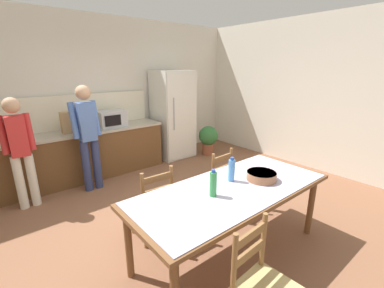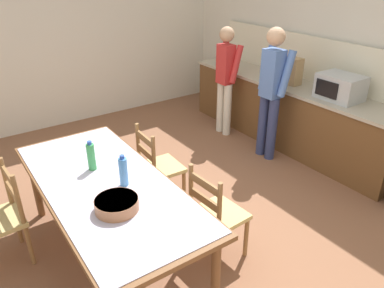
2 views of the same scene
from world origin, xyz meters
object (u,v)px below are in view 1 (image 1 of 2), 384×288
Objects in this scene: dining_table at (232,194)px; bottle_off_centre at (232,170)px; person_at_counter at (88,133)px; paper_bag at (69,122)px; person_at_sink at (20,148)px; potted_plant at (208,138)px; serving_bowl at (261,175)px; chair_side_far_right at (214,180)px; chair_side_far_left at (153,203)px; microwave at (111,119)px; chair_side_near_left at (263,287)px; refrigerator at (173,115)px; bottle_near_centre at (213,184)px.

bottle_off_centre reaches higher than dining_table.
paper_bag is at bearing 14.27° from person_at_counter.
person_at_sink is at bearing -148.15° from paper_bag.
dining_table is at bearing -128.98° from potted_plant.
serving_bowl is 0.93m from chair_side_far_right.
chair_side_far_left is at bearing -149.59° from person_at_sink.
bottle_off_centre is (0.11, 0.12, 0.20)m from dining_table.
dining_table is at bearing 169.10° from serving_bowl.
dining_table is at bearing -148.95° from person_at_sink.
microwave is at bearing 89.77° from dining_table.
chair_side_far_left is at bearing 136.02° from serving_bowl.
bottle_off_centre is 2.50m from person_at_counter.
person_at_counter reaches higher than bottle_off_centre.
bottle_off_centre is 1.00m from chair_side_far_left.
chair_side_near_left and chair_side_far_right have the same top height.
person_at_sink is (-1.91, 2.61, 0.06)m from serving_bowl.
chair_side_far_right is at bearing -112.13° from refrigerator.
paper_bag is 3.85m from chair_side_near_left.
chair_side_far_right is at bearing 44.39° from bottle_near_centre.
dining_table is 0.34m from bottle_near_centre.
bottle_off_centre is at bearing -88.06° from microwave.
refrigerator is at bearing 65.71° from bottle_off_centre.
bottle_near_centre is (0.46, -3.02, -0.16)m from paper_bag.
bottle_near_centre is 3.54m from potted_plant.
potted_plant is (2.69, 0.07, -0.57)m from person_at_counter.
paper_bag is at bearing 171.14° from potted_plant.
chair_side_far_right is at bearing -131.10° from potted_plant.
potted_plant is (1.98, 2.47, -0.52)m from bottle_off_centre.
person_at_counter reaches higher than chair_side_far_right.
bottle_near_centre is at bearing -119.34° from refrigerator.
microwave is at bearing -81.11° from chair_side_far_right.
refrigerator is at bearing 147.52° from potted_plant.
refrigerator reaches higher than potted_plant.
paper_bag is at bearing 109.84° from serving_bowl.
chair_side_far_left is (-0.22, 0.77, -0.47)m from bottle_near_centre.
paper_bag is (-0.75, -0.01, 0.03)m from microwave.
refrigerator reaches higher than bottle_near_centre.
person_at_counter is (-0.71, 2.39, 0.05)m from bottle_off_centre.
person_at_sink is (-0.79, -0.49, -0.17)m from paper_bag.
microwave is 2.22m from potted_plant.
potted_plant is (2.59, 3.35, -0.06)m from chair_side_near_left.
paper_bag is 2.94m from potted_plant.
bottle_near_centre is at bearing -172.55° from person_at_counter.
microwave is 0.55× the size of chair_side_far_left.
person_at_counter is at bearing -91.20° from person_at_sink.
person_at_sink is at bearing -179.18° from potted_plant.
refrigerator is 1.19× the size of person_at_sink.
bottle_near_centre is 0.92m from chair_side_far_left.
dining_table is at bearing 125.27° from chair_side_far_left.
refrigerator is 7.02× the size of bottle_off_centre.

